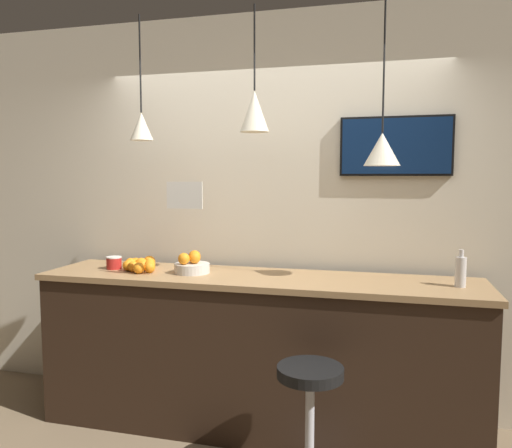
{
  "coord_description": "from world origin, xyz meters",
  "views": [
    {
      "loc": [
        0.84,
        -2.58,
        1.71
      ],
      "look_at": [
        0.0,
        0.6,
        1.41
      ],
      "focal_mm": 35.0,
      "sensor_mm": 36.0,
      "label": 1
    }
  ],
  "objects_px": {
    "fruit_bowl": "(192,265)",
    "juice_bottle": "(461,271)",
    "bar_stool": "(310,408)",
    "mounted_tv": "(396,146)",
    "spread_jar": "(114,263)"
  },
  "relations": [
    {
      "from": "fruit_bowl",
      "to": "juice_bottle",
      "type": "relative_size",
      "value": 1.08
    },
    {
      "from": "bar_stool",
      "to": "fruit_bowl",
      "type": "relative_size",
      "value": 2.89
    },
    {
      "from": "juice_bottle",
      "to": "mounted_tv",
      "type": "distance_m",
      "value": 0.95
    },
    {
      "from": "spread_jar",
      "to": "mounted_tv",
      "type": "bearing_deg",
      "value": 11.29
    },
    {
      "from": "bar_stool",
      "to": "spread_jar",
      "type": "relative_size",
      "value": 6.43
    },
    {
      "from": "mounted_tv",
      "to": "juice_bottle",
      "type": "bearing_deg",
      "value": -44.82
    },
    {
      "from": "spread_jar",
      "to": "fruit_bowl",
      "type": "bearing_deg",
      "value": -0.16
    },
    {
      "from": "bar_stool",
      "to": "spread_jar",
      "type": "height_order",
      "value": "spread_jar"
    },
    {
      "from": "fruit_bowl",
      "to": "bar_stool",
      "type": "bearing_deg",
      "value": -32.89
    },
    {
      "from": "fruit_bowl",
      "to": "spread_jar",
      "type": "relative_size",
      "value": 2.23
    },
    {
      "from": "spread_jar",
      "to": "bar_stool",
      "type": "bearing_deg",
      "value": -21.37
    },
    {
      "from": "juice_bottle",
      "to": "mounted_tv",
      "type": "bearing_deg",
      "value": 135.18
    },
    {
      "from": "juice_bottle",
      "to": "mounted_tv",
      "type": "relative_size",
      "value": 0.3
    },
    {
      "from": "bar_stool",
      "to": "mounted_tv",
      "type": "xyz_separation_m",
      "value": [
        0.43,
        0.98,
        1.46
      ]
    },
    {
      "from": "fruit_bowl",
      "to": "spread_jar",
      "type": "xyz_separation_m",
      "value": [
        -0.6,
        0.0,
        -0.01
      ]
    }
  ]
}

